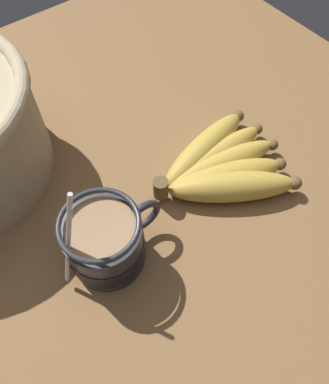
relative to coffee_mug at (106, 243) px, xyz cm
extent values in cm
cube|color=brown|center=(4.58, 1.20, -5.38)|extent=(100.34, 100.34, 2.74)
cylinder|color=#28282D|center=(-0.11, 0.00, -0.17)|extent=(8.99, 8.99, 7.69)
cylinder|color=black|center=(-0.11, 0.00, -0.91)|extent=(9.19, 9.19, 3.10)
torus|color=#28282D|center=(5.24, 0.00, 0.41)|extent=(5.15, 0.90, 5.15)
cylinder|color=#997551|center=(-0.11, 0.00, 3.78)|extent=(7.79, 7.79, 0.40)
torus|color=#28282D|center=(-0.11, 0.00, 4.84)|extent=(8.99, 8.99, 0.60)
cylinder|color=silver|center=(-3.68, 0.00, 4.88)|extent=(4.48, 0.50, 14.92)
ellipsoid|color=silver|center=(-1.68, 0.00, -2.51)|extent=(3.00, 2.00, 0.80)
cylinder|color=brown|center=(9.97, 2.69, -1.23)|extent=(2.00, 2.00, 3.00)
ellipsoid|color=#B79338|center=(17.86, -2.49, -1.95)|extent=(16.37, 12.72, 4.13)
sphere|color=brown|center=(24.91, -7.12, -1.95)|extent=(1.86, 1.86, 1.86)
ellipsoid|color=#B79338|center=(18.33, -0.69, -2.11)|extent=(16.30, 9.55, 3.81)
sphere|color=brown|center=(25.77, -3.70, -2.11)|extent=(1.71, 1.71, 1.71)
ellipsoid|color=#B79338|center=(19.24, 0.94, -2.20)|extent=(17.24, 6.71, 3.63)
sphere|color=brown|center=(27.52, -0.64, -2.20)|extent=(1.63, 1.63, 1.63)
ellipsoid|color=#B79338|center=(19.48, 2.78, -2.28)|extent=(17.05, 3.63, 3.47)
sphere|color=brown|center=(27.99, 2.86, -2.28)|extent=(1.56, 1.56, 1.56)
ellipsoid|color=#B79338|center=(19.13, 4.61, -2.04)|extent=(17.16, 7.28, 3.95)
sphere|color=brown|center=(27.30, 6.31, -2.04)|extent=(1.78, 1.78, 1.78)
camera|label=1|loc=(-5.48, -18.28, 39.53)|focal=35.00mm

